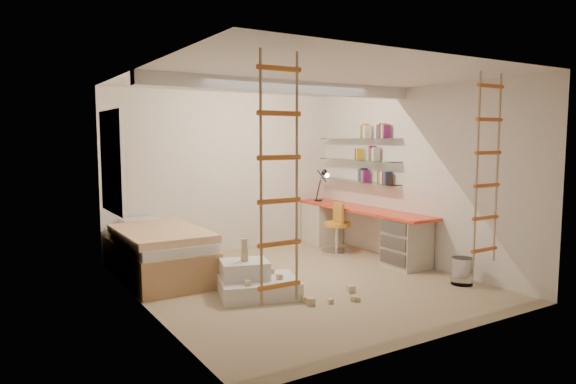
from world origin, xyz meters
TOP-DOWN VIEW (x-y plane):
  - floor at (0.00, 0.00)m, footprint 4.50×4.50m
  - ceiling_beam at (0.00, 0.30)m, footprint 4.00×0.18m
  - window_frame at (-1.97, 1.50)m, footprint 0.06×1.15m
  - window_blind at (-1.93, 1.50)m, footprint 0.02×1.00m
  - rope_ladder_left at (-1.35, -1.75)m, footprint 0.41×0.04m
  - rope_ladder_right at (1.35, -1.75)m, footprint 0.41×0.04m
  - waste_bin at (1.71, -1.17)m, footprint 0.27×0.27m
  - desk at (1.72, 0.86)m, footprint 0.56×2.80m
  - shelves at (1.87, 1.13)m, footprint 0.25×1.80m
  - bed at (-1.48, 1.23)m, footprint 1.02×2.00m
  - task_lamp at (1.67, 1.82)m, footprint 0.14×0.36m
  - swivel_chair at (1.40, 1.07)m, footprint 0.58×0.58m
  - play_platform at (-0.76, -0.17)m, footprint 1.08×0.94m
  - toy_blocks at (-0.42, -0.51)m, footprint 1.31×1.02m
  - books at (1.87, 1.13)m, footprint 0.14×0.70m

SIDE VIEW (x-z plane):
  - floor at x=0.00m, z-range 0.00..0.00m
  - play_platform at x=-0.76m, z-range -0.04..0.36m
  - waste_bin at x=1.71m, z-range 0.00..0.34m
  - toy_blocks at x=-0.42m, z-range -0.11..0.56m
  - swivel_chair at x=1.40m, z-range -0.11..0.72m
  - bed at x=-1.48m, z-range -0.02..0.67m
  - desk at x=1.72m, z-range 0.03..0.78m
  - task_lamp at x=1.67m, z-range 0.85..1.42m
  - shelves at x=1.87m, z-range 1.14..1.86m
  - rope_ladder_left at x=-1.35m, z-range 0.45..2.58m
  - rope_ladder_right at x=1.35m, z-range 0.45..2.58m
  - window_frame at x=-1.97m, z-range 0.88..2.23m
  - window_blind at x=-1.93m, z-range 0.95..2.15m
  - books at x=1.87m, z-range 1.13..2.05m
  - ceiling_beam at x=0.00m, z-range 2.44..2.60m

